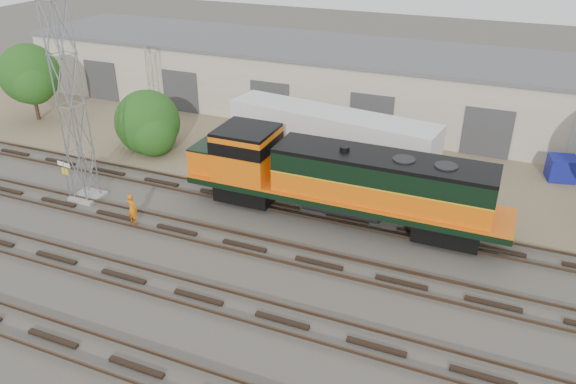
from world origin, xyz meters
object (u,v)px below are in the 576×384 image
at_px(locomotive, 337,179).
at_px(semi_trailer, 336,136).
at_px(signal_tower, 72,109).
at_px(worker, 132,209).

height_order(locomotive, semi_trailer, locomotive).
bearing_deg(semi_trailer, signal_tower, -136.89).
relative_size(signal_tower, worker, 6.36).
relative_size(worker, semi_trailer, 0.13).
bearing_deg(signal_tower, locomotive, 13.11).
distance_m(locomotive, signal_tower, 14.92).
bearing_deg(locomotive, worker, -154.91).
bearing_deg(locomotive, semi_trailer, 109.44).
height_order(signal_tower, worker, signal_tower).
height_order(worker, semi_trailer, semi_trailer).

